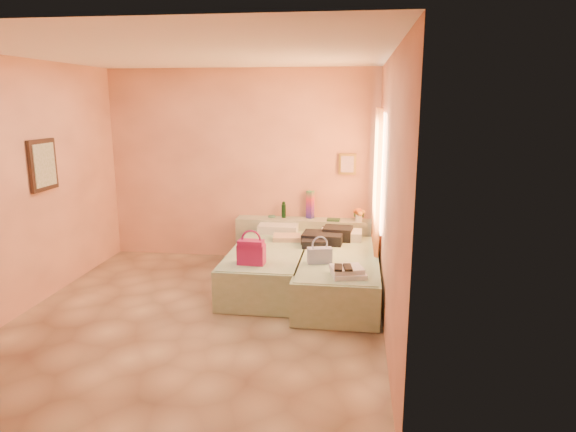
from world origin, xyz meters
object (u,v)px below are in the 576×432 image
magenta_handbag (251,252)px  blue_handbag (320,255)px  water_bottle (284,210)px  bed_right (339,276)px  towel_stack (349,272)px  bed_left (269,267)px  green_book (333,220)px  headboard_ledge (306,240)px  flower_vase (359,214)px

magenta_handbag → blue_handbag: 0.79m
water_bottle → bed_right: bearing=-57.5°
water_bottle → blue_handbag: water_bottle is taller
bed_right → towel_stack: (0.12, -0.71, 0.30)m
bed_left → blue_handbag: 0.93m
water_bottle → magenta_handbag: (-0.13, -1.78, -0.12)m
green_book → blue_handbag: size_ratio=0.65×
headboard_ledge → water_bottle: 0.56m
headboard_ledge → bed_left: size_ratio=1.02×
bed_left → water_bottle: size_ratio=8.74×
headboard_ledge → blue_handbag: bearing=-79.0°
blue_handbag → headboard_ledge: bearing=88.4°
water_bottle → towel_stack: (0.99, -2.07, -0.21)m
bed_left → blue_handbag: blue_handbag is taller
water_bottle → towel_stack: size_ratio=0.65×
headboard_ledge → flower_vase: size_ratio=8.85×
bed_left → towel_stack: 1.44m
flower_vase → magenta_handbag: bearing=-126.4°
headboard_ledge → water_bottle: (-0.34, 0.05, 0.44)m
bed_left → green_book: size_ratio=10.99×
bed_right → magenta_handbag: 1.15m
headboard_ledge → blue_handbag: size_ratio=7.30×
magenta_handbag → water_bottle: bearing=89.4°
bed_left → magenta_handbag: bearing=-97.2°
bed_left → bed_right: same height
water_bottle → flower_vase: flower_vase is taller
headboard_ledge → flower_vase: flower_vase is taller
bed_right → water_bottle: 1.69m
bed_left → flower_vase: flower_vase is taller
flower_vase → towel_stack: 1.96m
magenta_handbag → flower_vase: bearing=57.0°
bed_left → flower_vase: (1.13, 0.98, 0.52)m
bed_left → green_book: bearing=52.4°
bed_left → blue_handbag: size_ratio=7.12×
bed_right → blue_handbag: blue_handbag is taller
bed_right → green_book: size_ratio=10.99×
headboard_ledge → magenta_handbag: (-0.47, -1.73, 0.32)m
water_bottle → bed_left: bearing=-91.9°
bed_right → blue_handbag: size_ratio=7.12×
magenta_handbag → towel_stack: magenta_handbag is taller
blue_handbag → towel_stack: (0.34, -0.43, -0.04)m
flower_vase → towel_stack: flower_vase is taller
magenta_handbag → blue_handbag: magenta_handbag is taller
towel_stack → blue_handbag: bearing=128.5°
bed_left → water_bottle: water_bottle is taller
bed_left → water_bottle: bearing=88.6°
water_bottle → green_book: 0.75m
headboard_ledge → towel_stack: size_ratio=5.86×
bed_left → water_bottle: (0.04, 1.10, 0.51)m
magenta_handbag → blue_handbag: bearing=13.7°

